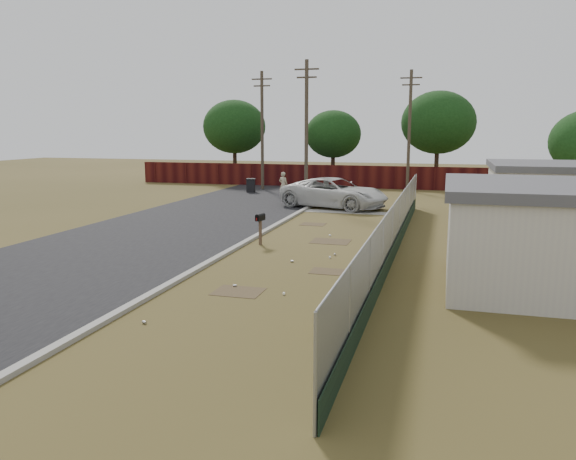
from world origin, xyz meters
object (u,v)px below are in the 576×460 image
(mailbox, at_px, (260,220))
(trash_bin, at_px, (251,185))
(fire_hydrant, at_px, (332,316))
(pickup_truck, at_px, (335,193))
(pedestrian, at_px, (283,185))

(mailbox, distance_m, trash_bin, 19.39)
(fire_hydrant, relative_size, pickup_truck, 0.13)
(pickup_truck, relative_size, trash_bin, 6.27)
(mailbox, distance_m, pedestrian, 15.74)
(trash_bin, bearing_deg, fire_hydrant, -66.87)
(mailbox, relative_size, trash_bin, 1.25)
(trash_bin, bearing_deg, pedestrian, -39.92)
(fire_hydrant, xyz_separation_m, pickup_truck, (-4.01, 20.70, 0.50))
(pickup_truck, xyz_separation_m, trash_bin, (-7.63, 6.56, -0.37))
(mailbox, bearing_deg, pedestrian, 102.82)
(fire_hydrant, distance_m, mailbox, 10.32)
(mailbox, bearing_deg, trash_bin, 110.65)
(mailbox, xyz_separation_m, pedestrian, (-3.49, 15.34, -0.12))
(mailbox, bearing_deg, fire_hydrant, -62.20)
(fire_hydrant, relative_size, trash_bin, 0.83)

